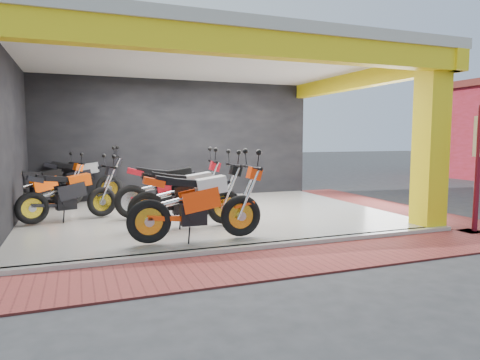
% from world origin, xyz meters
% --- Properties ---
extents(ground, '(80.00, 80.00, 0.00)m').
position_xyz_m(ground, '(0.00, 0.00, 0.00)').
color(ground, '#2D2D30').
rests_on(ground, ground).
extents(showroom_floor, '(8.00, 6.00, 0.10)m').
position_xyz_m(showroom_floor, '(0.00, 2.00, 0.05)').
color(showroom_floor, silver).
rests_on(showroom_floor, ground).
extents(showroom_ceiling, '(8.40, 6.40, 0.20)m').
position_xyz_m(showroom_ceiling, '(0.00, 2.00, 3.60)').
color(showroom_ceiling, beige).
rests_on(showroom_ceiling, corner_column).
extents(back_wall, '(8.20, 0.20, 3.50)m').
position_xyz_m(back_wall, '(0.00, 5.10, 1.75)').
color(back_wall, black).
rests_on(back_wall, ground).
extents(left_wall, '(0.20, 6.20, 3.50)m').
position_xyz_m(left_wall, '(-4.10, 2.00, 1.75)').
color(left_wall, black).
rests_on(left_wall, ground).
extents(corner_column, '(0.50, 0.50, 3.50)m').
position_xyz_m(corner_column, '(3.75, -0.75, 1.75)').
color(corner_column, yellow).
rests_on(corner_column, ground).
extents(header_beam_front, '(8.40, 0.30, 0.40)m').
position_xyz_m(header_beam_front, '(0.00, -1.00, 3.30)').
color(header_beam_front, yellow).
rests_on(header_beam_front, corner_column).
extents(header_beam_right, '(0.30, 6.40, 0.40)m').
position_xyz_m(header_beam_right, '(4.00, 2.00, 3.30)').
color(header_beam_right, yellow).
rests_on(header_beam_right, corner_column).
extents(floor_kerb, '(8.00, 0.20, 0.10)m').
position_xyz_m(floor_kerb, '(0.00, -1.02, 0.05)').
color(floor_kerb, silver).
rests_on(floor_kerb, ground).
extents(paver_front, '(9.00, 1.40, 0.03)m').
position_xyz_m(paver_front, '(0.00, -1.80, 0.01)').
color(paver_front, maroon).
rests_on(paver_front, ground).
extents(paver_right, '(1.40, 7.00, 0.03)m').
position_xyz_m(paver_right, '(4.80, 2.00, 0.01)').
color(paver_right, maroon).
rests_on(paver_right, ground).
extents(signpost, '(0.10, 0.34, 2.45)m').
position_xyz_m(signpost, '(4.40, -1.30, 1.34)').
color(signpost, maroon).
rests_on(signpost, ground).
extents(moto_hero, '(2.46, 0.99, 1.48)m').
position_xyz_m(moto_hero, '(-0.18, -0.50, 0.84)').
color(moto_hero, '#FE400A').
rests_on(moto_hero, showroom_floor).
extents(moto_row_a, '(2.38, 0.94, 1.44)m').
position_xyz_m(moto_row_a, '(-0.10, 0.64, 0.82)').
color(moto_row_a, black).
rests_on(moto_row_a, showroom_floor).
extents(moto_row_b, '(2.48, 1.15, 1.47)m').
position_xyz_m(moto_row_b, '(-0.21, 1.70, 0.83)').
color(moto_row_b, red).
rests_on(moto_row_b, showroom_floor).
extents(moto_row_c, '(2.31, 1.39, 1.32)m').
position_xyz_m(moto_row_c, '(-2.33, 2.36, 0.76)').
color(moto_row_c, black).
rests_on(moto_row_c, showroom_floor).
extents(moto_row_d, '(2.29, 1.64, 1.32)m').
position_xyz_m(moto_row_d, '(-2.98, 4.14, 0.76)').
color(moto_row_d, '#FF510A').
rests_on(moto_row_d, showroom_floor).
extents(moto_row_e, '(2.52, 1.38, 1.45)m').
position_xyz_m(moto_row_e, '(-2.02, 4.58, 0.83)').
color(moto_row_e, black).
rests_on(moto_row_e, showroom_floor).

